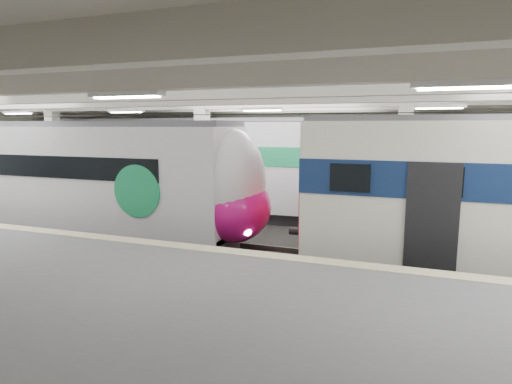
% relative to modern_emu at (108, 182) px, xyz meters
% --- Properties ---
extents(station_hall, '(36.00, 24.00, 5.75)m').
position_rel_modern_emu_xyz_m(station_hall, '(5.47, -1.74, 1.03)').
color(station_hall, black).
rests_on(station_hall, ground).
extents(modern_emu, '(13.97, 2.89, 4.50)m').
position_rel_modern_emu_xyz_m(modern_emu, '(0.00, 0.00, 0.00)').
color(modern_emu, silver).
rests_on(modern_emu, ground).
extents(far_train, '(14.86, 3.70, 4.67)m').
position_rel_modern_emu_xyz_m(far_train, '(0.91, 5.50, 0.20)').
color(far_train, silver).
rests_on(far_train, ground).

